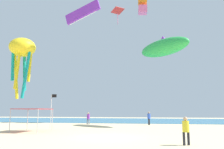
{
  "coord_description": "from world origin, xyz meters",
  "views": [
    {
      "loc": [
        3.85,
        -18.15,
        2.03
      ],
      "look_at": [
        -1.03,
        7.69,
        6.14
      ],
      "focal_mm": 37.33,
      "sensor_mm": 36.0,
      "label": 1
    }
  ],
  "objects_px": {
    "canopy_tent": "(33,110)",
    "kite_diamond_red": "(118,11)",
    "banner_flag": "(52,108)",
    "kite_parafoil_purple": "(83,13)",
    "kite_inflatable_green": "(164,47)",
    "kite_box_orange": "(143,5)",
    "kite_octopus_yellow": "(22,50)",
    "person_near_tent": "(88,117)",
    "person_central": "(149,117)",
    "person_leftmost": "(186,128)"
  },
  "relations": [
    {
      "from": "canopy_tent",
      "to": "kite_diamond_red",
      "type": "relative_size",
      "value": 1.05
    },
    {
      "from": "kite_parafoil_purple",
      "to": "person_leftmost",
      "type": "bearing_deg",
      "value": 130.14
    },
    {
      "from": "kite_diamond_red",
      "to": "kite_box_orange",
      "type": "bearing_deg",
      "value": 128.1
    },
    {
      "from": "banner_flag",
      "to": "kite_parafoil_purple",
      "type": "xyz_separation_m",
      "value": [
        -0.35,
        11.22,
        16.15
      ]
    },
    {
      "from": "canopy_tent",
      "to": "person_near_tent",
      "type": "relative_size",
      "value": 1.76
    },
    {
      "from": "person_near_tent",
      "to": "kite_inflatable_green",
      "type": "relative_size",
      "value": 0.22
    },
    {
      "from": "kite_diamond_red",
      "to": "person_leftmost",
      "type": "bearing_deg",
      "value": 65.88
    },
    {
      "from": "person_near_tent",
      "to": "kite_octopus_yellow",
      "type": "bearing_deg",
      "value": 73.06
    },
    {
      "from": "canopy_tent",
      "to": "person_central",
      "type": "xyz_separation_m",
      "value": [
        11.01,
        13.32,
        -1.01
      ]
    },
    {
      "from": "banner_flag",
      "to": "kite_box_orange",
      "type": "bearing_deg",
      "value": 59.91
    },
    {
      "from": "kite_diamond_red",
      "to": "kite_inflatable_green",
      "type": "distance_m",
      "value": 15.65
    },
    {
      "from": "banner_flag",
      "to": "kite_diamond_red",
      "type": "xyz_separation_m",
      "value": [
        4.7,
        17.28,
        18.64
      ]
    },
    {
      "from": "canopy_tent",
      "to": "banner_flag",
      "type": "distance_m",
      "value": 3.03
    },
    {
      "from": "canopy_tent",
      "to": "kite_octopus_yellow",
      "type": "distance_m",
      "value": 9.31
    },
    {
      "from": "person_near_tent",
      "to": "person_central",
      "type": "bearing_deg",
      "value": -160.7
    },
    {
      "from": "person_central",
      "to": "kite_diamond_red",
      "type": "relative_size",
      "value": 0.63
    },
    {
      "from": "banner_flag",
      "to": "kite_box_orange",
      "type": "height_order",
      "value": "kite_box_orange"
    },
    {
      "from": "person_central",
      "to": "banner_flag",
      "type": "xyz_separation_m",
      "value": [
        -10.37,
        -10.36,
        1.19
      ]
    },
    {
      "from": "person_near_tent",
      "to": "kite_octopus_yellow",
      "type": "xyz_separation_m",
      "value": [
        -6.03,
        -8.94,
        8.41
      ]
    },
    {
      "from": "person_leftmost",
      "to": "person_central",
      "type": "bearing_deg",
      "value": -106.67
    },
    {
      "from": "kite_parafoil_purple",
      "to": "kite_octopus_yellow",
      "type": "relative_size",
      "value": 0.87
    },
    {
      "from": "kite_box_orange",
      "to": "kite_diamond_red",
      "type": "bearing_deg",
      "value": 72.63
    },
    {
      "from": "banner_flag",
      "to": "kite_octopus_yellow",
      "type": "relative_size",
      "value": 0.51
    },
    {
      "from": "banner_flag",
      "to": "kite_parafoil_purple",
      "type": "height_order",
      "value": "kite_parafoil_purple"
    },
    {
      "from": "kite_octopus_yellow",
      "to": "kite_inflatable_green",
      "type": "relative_size",
      "value": 0.92
    },
    {
      "from": "canopy_tent",
      "to": "kite_parafoil_purple",
      "type": "height_order",
      "value": "kite_parafoil_purple"
    },
    {
      "from": "canopy_tent",
      "to": "kite_diamond_red",
      "type": "bearing_deg",
      "value": 75.24
    },
    {
      "from": "canopy_tent",
      "to": "banner_flag",
      "type": "height_order",
      "value": "banner_flag"
    },
    {
      "from": "person_leftmost",
      "to": "kite_diamond_red",
      "type": "relative_size",
      "value": 0.56
    },
    {
      "from": "kite_box_orange",
      "to": "kite_octopus_yellow",
      "type": "bearing_deg",
      "value": 130.03
    },
    {
      "from": "person_near_tent",
      "to": "kite_box_orange",
      "type": "bearing_deg",
      "value": -125.0
    },
    {
      "from": "kite_diamond_red",
      "to": "person_near_tent",
      "type": "bearing_deg",
      "value": 23.29
    },
    {
      "from": "canopy_tent",
      "to": "kite_parafoil_purple",
      "type": "bearing_deg",
      "value": 88.86
    },
    {
      "from": "kite_box_orange",
      "to": "kite_parafoil_purple",
      "type": "height_order",
      "value": "kite_box_orange"
    },
    {
      "from": "person_leftmost",
      "to": "kite_parafoil_purple",
      "type": "xyz_separation_m",
      "value": [
        -13.53,
        20.8,
        17.48
      ]
    },
    {
      "from": "kite_inflatable_green",
      "to": "canopy_tent",
      "type": "bearing_deg",
      "value": 81.24
    },
    {
      "from": "person_near_tent",
      "to": "kite_box_orange",
      "type": "xyz_separation_m",
      "value": [
        8.21,
        6.4,
        20.33
      ]
    },
    {
      "from": "kite_inflatable_green",
      "to": "banner_flag",
      "type": "bearing_deg",
      "value": 74.26
    },
    {
      "from": "kite_box_orange",
      "to": "kite_inflatable_green",
      "type": "height_order",
      "value": "kite_box_orange"
    },
    {
      "from": "kite_parafoil_purple",
      "to": "kite_diamond_red",
      "type": "relative_size",
      "value": 2.17
    },
    {
      "from": "kite_box_orange",
      "to": "kite_diamond_red",
      "type": "relative_size",
      "value": 1.1
    },
    {
      "from": "kite_box_orange",
      "to": "kite_inflatable_green",
      "type": "bearing_deg",
      "value": -165.39
    },
    {
      "from": "canopy_tent",
      "to": "kite_octopus_yellow",
      "type": "height_order",
      "value": "kite_octopus_yellow"
    },
    {
      "from": "kite_diamond_red",
      "to": "kite_octopus_yellow",
      "type": "bearing_deg",
      "value": 18.18
    },
    {
      "from": "canopy_tent",
      "to": "person_near_tent",
      "type": "distance_m",
      "value": 13.15
    },
    {
      "from": "canopy_tent",
      "to": "kite_parafoil_purple",
      "type": "xyz_separation_m",
      "value": [
        0.28,
        14.17,
        16.34
      ]
    },
    {
      "from": "kite_inflatable_green",
      "to": "person_central",
      "type": "bearing_deg",
      "value": 0.22
    },
    {
      "from": "person_central",
      "to": "kite_inflatable_green",
      "type": "relative_size",
      "value": 0.23
    },
    {
      "from": "person_leftmost",
      "to": "banner_flag",
      "type": "xyz_separation_m",
      "value": [
        -13.17,
        9.58,
        1.33
      ]
    },
    {
      "from": "kite_parafoil_purple",
      "to": "kite_octopus_yellow",
      "type": "xyz_separation_m",
      "value": [
        -4.38,
        -10.15,
        -9.01
      ]
    }
  ]
}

